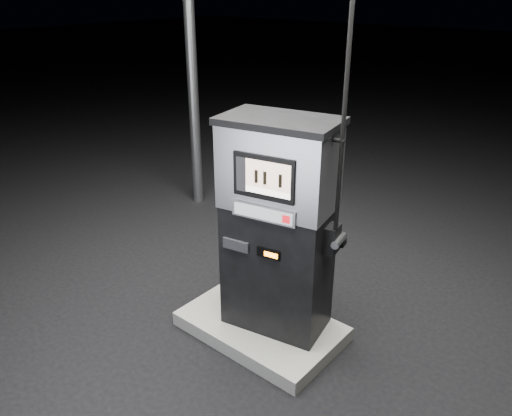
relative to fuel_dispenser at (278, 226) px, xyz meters
The scene contains 5 objects.
ground 1.25m from the fuel_dispenser, 141.96° to the right, with size 80.00×80.00×0.00m, color black.
pump_island 1.18m from the fuel_dispenser, 141.96° to the right, with size 1.60×1.00×0.15m, color slate.
fuel_dispenser is the anchor object (origin of this frame).
bollard_left 0.97m from the fuel_dispenser, behind, with size 0.11×0.11×0.81m, color yellow.
bollard_right 0.75m from the fuel_dispenser, 12.91° to the right, with size 0.13×0.13×0.97m, color yellow.
Camera 1 is at (2.67, -3.26, 3.32)m, focal length 35.00 mm.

